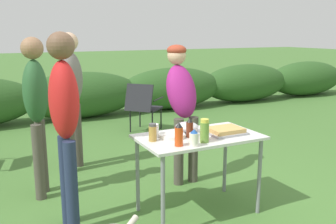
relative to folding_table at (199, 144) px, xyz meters
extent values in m
plane|color=#477533|center=(0.00, 0.00, -0.66)|extent=(60.00, 60.00, 0.00)
ellipsoid|color=#2D5623|center=(0.00, 4.43, -0.21)|extent=(2.40, 0.90, 0.90)
ellipsoid|color=#2D5623|center=(2.00, 4.43, -0.21)|extent=(2.40, 0.90, 0.90)
ellipsoid|color=#2D5623|center=(4.00, 4.43, -0.21)|extent=(2.40, 0.90, 0.90)
ellipsoid|color=#2D5623|center=(6.00, 4.43, -0.21)|extent=(2.40, 0.90, 0.90)
cube|color=silver|center=(0.00, 0.00, 0.06)|extent=(1.10, 0.64, 0.02)
cylinder|color=gray|center=(-0.49, -0.27, -0.31)|extent=(0.04, 0.04, 0.71)
cylinder|color=gray|center=(0.49, -0.27, -0.31)|extent=(0.04, 0.04, 0.71)
cylinder|color=gray|center=(-0.49, 0.27, -0.31)|extent=(0.04, 0.04, 0.71)
cylinder|color=gray|center=(0.49, 0.27, -0.31)|extent=(0.04, 0.04, 0.71)
cube|color=#9E9EA3|center=(0.25, -0.05, 0.09)|extent=(0.34, 0.27, 0.02)
cube|color=tan|center=(0.25, -0.05, 0.11)|extent=(0.30, 0.24, 0.04)
cylinder|color=white|center=(-0.24, 0.05, 0.09)|extent=(0.23, 0.23, 0.03)
ellipsoid|color=silver|center=(-0.03, 0.16, 0.12)|extent=(0.22, 0.22, 0.09)
cylinder|color=white|center=(-0.39, 0.12, 0.14)|extent=(0.08, 0.08, 0.12)
cylinder|color=silver|center=(-0.20, -0.25, 0.13)|extent=(0.08, 0.08, 0.11)
cone|color=#194793|center=(-0.20, -0.25, 0.20)|extent=(0.07, 0.07, 0.03)
cylinder|color=red|center=(-0.01, -0.12, 0.13)|extent=(0.07, 0.07, 0.11)
cone|color=white|center=(-0.01, -0.12, 0.20)|extent=(0.06, 0.06, 0.03)
cylinder|color=#CC4214|center=(-0.31, -0.19, 0.15)|extent=(0.07, 0.07, 0.16)
cone|color=black|center=(-0.31, -0.19, 0.25)|extent=(0.06, 0.06, 0.04)
cylinder|color=#562314|center=(-0.10, -0.01, 0.15)|extent=(0.06, 0.06, 0.14)
cone|color=black|center=(-0.10, -0.01, 0.23)|extent=(0.05, 0.05, 0.04)
cylinder|color=#B2893D|center=(-0.44, 0.03, 0.14)|extent=(0.07, 0.07, 0.13)
cylinder|color=#4C4C4C|center=(-0.44, 0.03, 0.22)|extent=(0.06, 0.06, 0.02)
cylinder|color=olive|center=(-0.06, -0.20, 0.16)|extent=(0.08, 0.08, 0.17)
cylinder|color=#D1CC47|center=(-0.06, -0.20, 0.26)|extent=(0.07, 0.07, 0.03)
cylinder|color=#4C473D|center=(0.15, 0.66, -0.29)|extent=(0.11, 0.11, 0.74)
cylinder|color=#4C473D|center=(0.33, 0.66, -0.29)|extent=(0.11, 0.11, 0.74)
ellipsoid|color=#931E70|center=(0.24, 0.77, 0.36)|extent=(0.34, 0.46, 0.65)
sphere|color=#DBAD89|center=(0.24, 0.88, 0.74)|extent=(0.21, 0.21, 0.21)
ellipsoid|color=#993823|center=(0.24, 0.88, 0.79)|extent=(0.22, 0.22, 0.12)
cylinder|color=#4C473D|center=(-0.83, 1.58, -0.27)|extent=(0.12, 0.12, 0.79)
cylinder|color=#4C473D|center=(-0.70, 1.73, -0.27)|extent=(0.12, 0.12, 0.79)
ellipsoid|color=slate|center=(-0.77, 1.65, 0.45)|extent=(0.43, 0.44, 0.64)
sphere|color=#DBAD89|center=(-0.77, 1.65, 0.88)|extent=(0.22, 0.22, 0.22)
cylinder|color=#4C473D|center=(-1.27, 0.95, -0.28)|extent=(0.10, 0.10, 0.77)
cylinder|color=#4C473D|center=(-1.22, 1.12, -0.28)|extent=(0.10, 0.10, 0.77)
ellipsoid|color=#28562D|center=(-1.24, 1.04, 0.42)|extent=(0.33, 0.38, 0.62)
sphere|color=#936B4C|center=(-1.24, 1.04, 0.84)|extent=(0.21, 0.21, 0.21)
cylinder|color=#232D4C|center=(-1.12, 0.15, -0.27)|extent=(0.11, 0.11, 0.80)
cylinder|color=#232D4C|center=(-1.13, 0.33, -0.27)|extent=(0.11, 0.11, 0.80)
ellipsoid|color=red|center=(-1.13, 0.24, 0.45)|extent=(0.25, 0.34, 0.64)
sphere|color=brown|center=(-1.13, 0.24, 0.89)|extent=(0.22, 0.22, 0.22)
cube|color=#232328|center=(0.74, 2.95, -0.28)|extent=(0.65, 0.65, 0.03)
cube|color=#232328|center=(0.54, 2.75, -0.05)|extent=(0.44, 0.44, 0.44)
cylinder|color=black|center=(0.46, 2.95, -0.47)|extent=(0.02, 0.02, 0.38)
cylinder|color=black|center=(0.73, 2.66, -0.47)|extent=(0.02, 0.02, 0.38)
cylinder|color=black|center=(0.75, 3.23, -0.47)|extent=(0.02, 0.02, 0.38)
cylinder|color=black|center=(1.02, 2.94, -0.47)|extent=(0.02, 0.02, 0.38)
cylinder|color=black|center=(0.58, 3.11, -0.10)|extent=(0.32, 0.30, 0.02)
cylinder|color=black|center=(0.90, 2.78, -0.10)|extent=(0.32, 0.30, 0.02)
camera|label=1|loc=(-1.70, -2.78, 0.99)|focal=40.00mm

